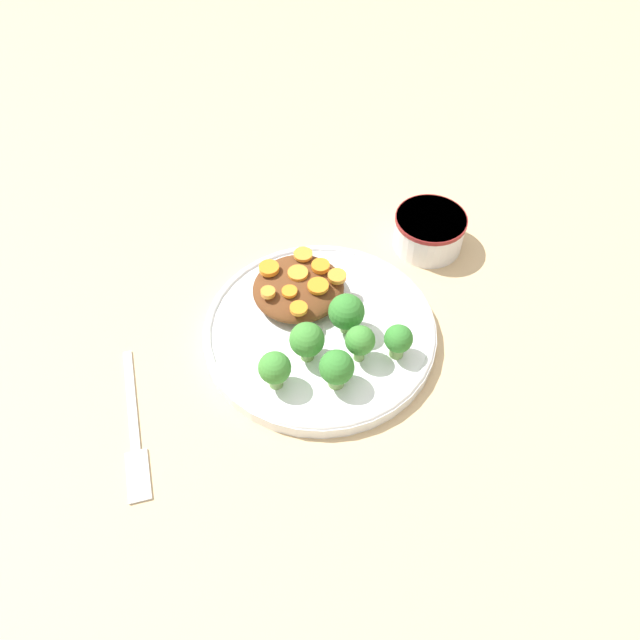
# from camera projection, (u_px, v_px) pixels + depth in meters

# --- Properties ---
(ground_plane) EXTENTS (4.00, 4.00, 0.00)m
(ground_plane) POSITION_uv_depth(u_px,v_px,m) (320.00, 336.00, 0.79)
(ground_plane) COLOR tan
(plate) EXTENTS (0.29, 0.29, 0.02)m
(plate) POSITION_uv_depth(u_px,v_px,m) (320.00, 331.00, 0.78)
(plate) COLOR white
(plate) RESTS_ON ground_plane
(dip_bowl) EXTENTS (0.10, 0.10, 0.05)m
(dip_bowl) POSITION_uv_depth(u_px,v_px,m) (429.00, 230.00, 0.87)
(dip_bowl) COLOR silver
(dip_bowl) RESTS_ON ground_plane
(stew_mound) EXTENTS (0.12, 0.11, 0.03)m
(stew_mound) POSITION_uv_depth(u_px,v_px,m) (298.00, 288.00, 0.79)
(stew_mound) COLOR #5B3319
(stew_mound) RESTS_ON plate
(broccoli_floret_0) EXTENTS (0.04, 0.04, 0.05)m
(broccoli_floret_0) POSITION_uv_depth(u_px,v_px,m) (307.00, 341.00, 0.72)
(broccoli_floret_0) COLOR #759E51
(broccoli_floret_0) RESTS_ON plate
(broccoli_floret_1) EXTENTS (0.04, 0.04, 0.05)m
(broccoli_floret_1) POSITION_uv_depth(u_px,v_px,m) (337.00, 368.00, 0.70)
(broccoli_floret_1) COLOR #759E51
(broccoli_floret_1) RESTS_ON plate
(broccoli_floret_2) EXTENTS (0.04, 0.04, 0.06)m
(broccoli_floret_2) POSITION_uv_depth(u_px,v_px,m) (346.00, 312.00, 0.74)
(broccoli_floret_2) COLOR #759E51
(broccoli_floret_2) RESTS_ON plate
(broccoli_floret_3) EXTENTS (0.03, 0.03, 0.05)m
(broccoli_floret_3) POSITION_uv_depth(u_px,v_px,m) (398.00, 340.00, 0.72)
(broccoli_floret_3) COLOR #759E51
(broccoli_floret_3) RESTS_ON plate
(broccoli_floret_4) EXTENTS (0.04, 0.04, 0.05)m
(broccoli_floret_4) POSITION_uv_depth(u_px,v_px,m) (360.00, 341.00, 0.72)
(broccoli_floret_4) COLOR #759E51
(broccoli_floret_4) RESTS_ON plate
(broccoli_floret_5) EXTENTS (0.04, 0.04, 0.05)m
(broccoli_floret_5) POSITION_uv_depth(u_px,v_px,m) (275.00, 369.00, 0.70)
(broccoli_floret_5) COLOR #759E51
(broccoli_floret_5) RESTS_ON plate
(carrot_slice_0) EXTENTS (0.03, 0.03, 0.01)m
(carrot_slice_0) POSITION_uv_depth(u_px,v_px,m) (318.00, 286.00, 0.77)
(carrot_slice_0) COLOR orange
(carrot_slice_0) RESTS_ON stew_mound
(carrot_slice_1) EXTENTS (0.02, 0.02, 0.01)m
(carrot_slice_1) POSITION_uv_depth(u_px,v_px,m) (299.00, 308.00, 0.75)
(carrot_slice_1) COLOR orange
(carrot_slice_1) RESTS_ON stew_mound
(carrot_slice_2) EXTENTS (0.02, 0.02, 0.00)m
(carrot_slice_2) POSITION_uv_depth(u_px,v_px,m) (290.00, 291.00, 0.76)
(carrot_slice_2) COLOR orange
(carrot_slice_2) RESTS_ON stew_mound
(carrot_slice_3) EXTENTS (0.02, 0.02, 0.01)m
(carrot_slice_3) POSITION_uv_depth(u_px,v_px,m) (268.00, 292.00, 0.76)
(carrot_slice_3) COLOR orange
(carrot_slice_3) RESTS_ON stew_mound
(carrot_slice_4) EXTENTS (0.03, 0.03, 0.01)m
(carrot_slice_4) POSITION_uv_depth(u_px,v_px,m) (269.00, 268.00, 0.79)
(carrot_slice_4) COLOR orange
(carrot_slice_4) RESTS_ON stew_mound
(carrot_slice_5) EXTENTS (0.02, 0.02, 0.00)m
(carrot_slice_5) POSITION_uv_depth(u_px,v_px,m) (303.00, 254.00, 0.80)
(carrot_slice_5) COLOR orange
(carrot_slice_5) RESTS_ON stew_mound
(carrot_slice_6) EXTENTS (0.02, 0.02, 0.01)m
(carrot_slice_6) POSITION_uv_depth(u_px,v_px,m) (337.00, 276.00, 0.78)
(carrot_slice_6) COLOR orange
(carrot_slice_6) RESTS_ON stew_mound
(carrot_slice_7) EXTENTS (0.03, 0.03, 0.00)m
(carrot_slice_7) POSITION_uv_depth(u_px,v_px,m) (298.00, 273.00, 0.78)
(carrot_slice_7) COLOR orange
(carrot_slice_7) RESTS_ON stew_mound
(carrot_slice_8) EXTENTS (0.02, 0.02, 0.01)m
(carrot_slice_8) POSITION_uv_depth(u_px,v_px,m) (321.00, 266.00, 0.79)
(carrot_slice_8) COLOR orange
(carrot_slice_8) RESTS_ON stew_mound
(fork) EXTENTS (0.08, 0.19, 0.01)m
(fork) POSITION_uv_depth(u_px,v_px,m) (135.00, 436.00, 0.69)
(fork) COLOR silver
(fork) RESTS_ON ground_plane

